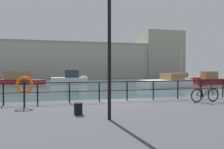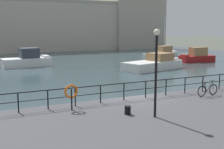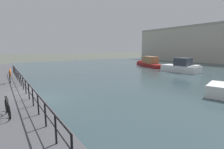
% 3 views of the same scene
% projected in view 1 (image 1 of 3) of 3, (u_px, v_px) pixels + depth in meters
% --- Properties ---
extents(ground_plane, '(240.00, 240.00, 0.00)m').
position_uv_depth(ground_plane, '(115.00, 111.00, 10.94)').
color(ground_plane, '#4C5147').
extents(water_basin, '(80.00, 60.00, 0.01)m').
position_uv_depth(water_basin, '(83.00, 81.00, 40.45)').
color(water_basin, '#33474C').
rests_on(water_basin, ground_plane).
extents(harbor_building, '(67.48, 16.60, 15.23)m').
position_uv_depth(harbor_building, '(99.00, 61.00, 63.07)').
color(harbor_building, '#B2AD9E').
rests_on(harbor_building, ground_plane).
extents(moored_cabin_cruiser, '(5.56, 1.91, 2.18)m').
position_uv_depth(moored_cabin_cruiser, '(208.00, 79.00, 32.93)').
color(moored_cabin_cruiser, maroon).
rests_on(moored_cabin_cruiser, water_basin).
extents(moored_red_daysailer, '(6.30, 3.04, 2.42)m').
position_uv_depth(moored_red_daysailer, '(70.00, 79.00, 33.34)').
color(moored_red_daysailer, white).
rests_on(moored_red_daysailer, water_basin).
extents(moored_harbor_tender, '(8.03, 4.40, 6.84)m').
position_uv_depth(moored_harbor_tender, '(180.00, 78.00, 41.66)').
color(moored_harbor_tender, white).
rests_on(moored_harbor_tender, water_basin).
extents(moored_blue_motorboat, '(10.12, 5.71, 2.24)m').
position_uv_depth(moored_blue_motorboat, '(17.00, 79.00, 33.67)').
color(moored_blue_motorboat, maroon).
rests_on(moored_blue_motorboat, water_basin).
extents(moored_small_launch, '(8.41, 5.00, 1.95)m').
position_uv_depth(moored_small_launch, '(167.00, 82.00, 27.00)').
color(moored_small_launch, white).
rests_on(moored_small_launch, water_basin).
extents(quay_railing, '(21.70, 0.07, 1.08)m').
position_uv_depth(quay_railing, '(99.00, 88.00, 9.95)').
color(quay_railing, black).
rests_on(quay_railing, quay_promenade).
extents(parked_bicycle, '(1.77, 0.19, 0.98)m').
position_uv_depth(parked_bicycle, '(205.00, 95.00, 9.86)').
color(parked_bicycle, black).
rests_on(parked_bicycle, quay_promenade).
extents(mooring_bollard, '(0.32, 0.32, 0.44)m').
position_uv_depth(mooring_bollard, '(78.00, 109.00, 7.08)').
color(mooring_bollard, black).
rests_on(mooring_bollard, quay_promenade).
extents(life_ring_stand, '(0.75, 0.16, 1.40)m').
position_uv_depth(life_ring_stand, '(24.00, 86.00, 8.53)').
color(life_ring_stand, black).
rests_on(life_ring_stand, quay_promenade).
extents(quay_lamp_post, '(0.32, 0.32, 4.32)m').
position_uv_depth(quay_lamp_post, '(109.00, 37.00, 6.28)').
color(quay_lamp_post, black).
rests_on(quay_lamp_post, quay_promenade).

